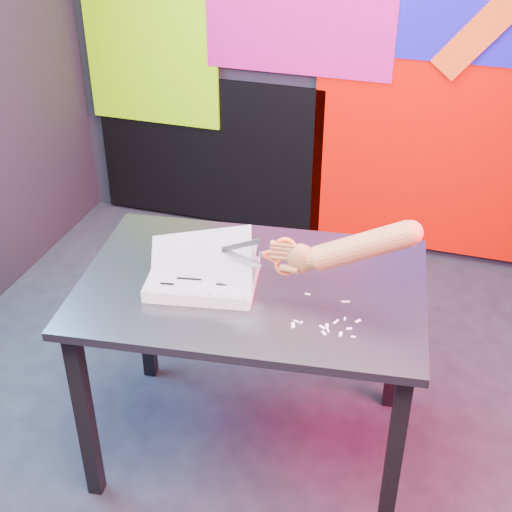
% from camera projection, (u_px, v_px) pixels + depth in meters
% --- Properties ---
extents(room, '(3.01, 3.01, 2.71)m').
position_uv_depth(room, '(260.00, 96.00, 2.13)').
color(room, black).
rests_on(room, ground).
extents(backdrop, '(2.88, 0.05, 2.08)m').
position_uv_depth(backdrop, '(359.00, 78.00, 3.50)').
color(backdrop, '#C90700').
rests_on(backdrop, ground).
extents(work_table, '(1.22, 0.89, 0.75)m').
position_uv_depth(work_table, '(252.00, 306.00, 2.41)').
color(work_table, black).
rests_on(work_table, ground).
extents(printout_stack, '(0.40, 0.31, 0.18)m').
position_uv_depth(printout_stack, '(203.00, 278.00, 2.34)').
color(printout_stack, white).
rests_on(printout_stack, work_table).
extents(scissors, '(0.24, 0.03, 0.14)m').
position_uv_depth(scissors, '(280.00, 256.00, 2.23)').
color(scissors, '#A8A9AF').
rests_on(scissors, printout_stack).
extents(hand_forearm, '(0.45, 0.11, 0.22)m').
position_uv_depth(hand_forearm, '(352.00, 248.00, 2.17)').
color(hand_forearm, brown).
rests_on(hand_forearm, work_table).
extents(paper_clippings, '(0.20, 0.20, 0.00)m').
position_uv_depth(paper_clippings, '(328.00, 323.00, 2.17)').
color(paper_clippings, silver).
rests_on(paper_clippings, work_table).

